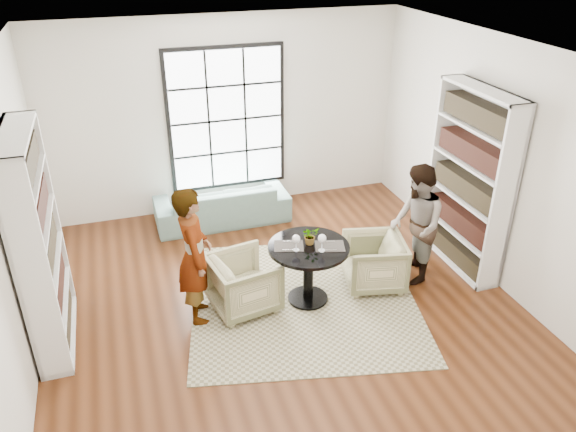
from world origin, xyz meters
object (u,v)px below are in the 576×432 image
object	(u,v)px
person_left	(194,256)
wine_glass_right	(322,239)
armchair_right	(374,262)
pedestal_table	(309,261)
sofa	(222,203)
wine_glass_left	(296,239)
flower_centerpiece	(310,235)
person_right	(416,225)
armchair_left	(244,283)

from	to	relation	value
person_left	wine_glass_right	distance (m)	1.45
armchair_right	wine_glass_right	xyz separation A→B (m)	(-0.79, -0.21, 0.59)
pedestal_table	sofa	xyz separation A→B (m)	(-0.57, 2.35, -0.26)
armchair_right	wine_glass_left	distance (m)	1.22
wine_glass_left	wine_glass_right	bearing A→B (deg)	-19.58
flower_centerpiece	wine_glass_right	bearing A→B (deg)	-70.04
armchair_right	flower_centerpiece	xyz separation A→B (m)	(-0.86, -0.01, 0.54)
wine_glass_right	flower_centerpiece	world-z (taller)	flower_centerpiece
sofa	person_left	distance (m)	2.44
pedestal_table	person_right	bearing A→B (deg)	2.34
person_right	armchair_left	bearing A→B (deg)	-75.60
person_right	wine_glass_left	world-z (taller)	person_right
pedestal_table	armchair_left	distance (m)	0.81
sofa	wine_glass_left	distance (m)	2.51
wine_glass_right	person_left	bearing A→B (deg)	170.32
flower_centerpiece	person_right	bearing A→B (deg)	0.34
pedestal_table	sofa	world-z (taller)	pedestal_table
armchair_left	person_left	xyz separation A→B (m)	(-0.55, 0.00, 0.48)
person_left	wine_glass_right	world-z (taller)	person_left
armchair_left	person_right	bearing A→B (deg)	-101.51
armchair_left	wine_glass_right	size ratio (longest dim) A/B	3.49
person_left	wine_glass_left	xyz separation A→B (m)	(1.15, -0.14, 0.09)
person_left	person_right	distance (m)	2.77
pedestal_table	armchair_right	xyz separation A→B (m)	(0.90, 0.06, -0.22)
person_right	wine_glass_left	distance (m)	1.63
wine_glass_right	pedestal_table	bearing A→B (deg)	125.36
pedestal_table	sofa	size ratio (longest dim) A/B	0.48
person_left	wine_glass_left	world-z (taller)	person_left
person_left	flower_centerpiece	bearing A→B (deg)	-86.92
armchair_left	armchair_right	world-z (taller)	armchair_left
pedestal_table	person_left	size ratio (longest dim) A/B	0.58
armchair_right	wine_glass_left	world-z (taller)	wine_glass_left
sofa	pedestal_table	bearing A→B (deg)	103.23
wine_glass_right	armchair_left	bearing A→B (deg)	164.51
person_left	armchair_right	bearing A→B (deg)	-85.96
pedestal_table	sofa	bearing A→B (deg)	103.49
wine_glass_left	flower_centerpiece	size ratio (longest dim) A/B	0.94
armchair_left	wine_glass_left	distance (m)	0.84
sofa	wine_glass_right	distance (m)	2.67
sofa	person_right	bearing A→B (deg)	130.94
flower_centerpiece	armchair_left	bearing A→B (deg)	176.77
armchair_right	person_left	bearing A→B (deg)	-78.33
pedestal_table	armchair_left	size ratio (longest dim) A/B	1.28
person_right	pedestal_table	bearing A→B (deg)	-72.30
person_left	flower_centerpiece	distance (m)	1.36
person_right	wine_glass_right	bearing A→B (deg)	-65.88
sofa	person_right	distance (m)	3.09
armchair_left	armchair_right	distance (m)	1.67
wine_glass_left	wine_glass_right	distance (m)	0.29
person_right	wine_glass_left	size ratio (longest dim) A/B	7.64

